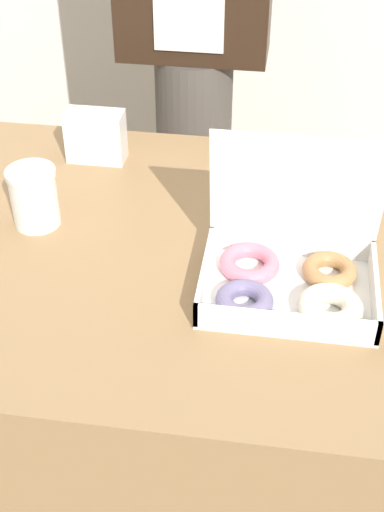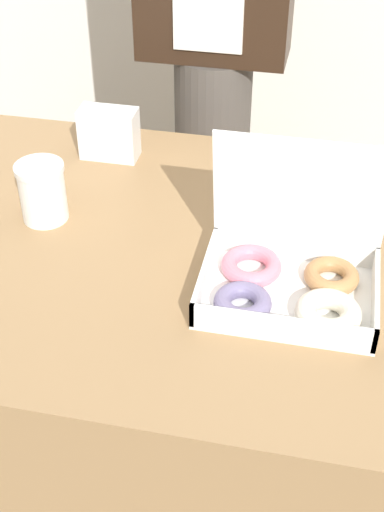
% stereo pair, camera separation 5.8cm
% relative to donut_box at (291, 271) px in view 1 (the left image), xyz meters
% --- Properties ---
extents(ground_plane, '(14.00, 14.00, 0.00)m').
position_rel_donut_box_xyz_m(ground_plane, '(-0.27, 0.10, -0.81)').
color(ground_plane, gray).
extents(table, '(1.07, 0.86, 0.77)m').
position_rel_donut_box_xyz_m(table, '(-0.27, 0.10, -0.42)').
color(table, '#99754C').
rests_on(table, ground_plane).
extents(donut_box, '(0.30, 0.24, 0.27)m').
position_rel_donut_box_xyz_m(donut_box, '(0.00, 0.00, 0.00)').
color(donut_box, white).
rests_on(donut_box, table).
extents(coffee_cup, '(0.09, 0.09, 0.12)m').
position_rel_donut_box_xyz_m(coffee_cup, '(-0.50, 0.13, 0.02)').
color(coffee_cup, white).
rests_on(coffee_cup, table).
extents(napkin_holder, '(0.13, 0.06, 0.11)m').
position_rel_donut_box_xyz_m(napkin_holder, '(-0.44, 0.39, 0.02)').
color(napkin_holder, silver).
rests_on(napkin_holder, table).
extents(person_customer, '(0.38, 0.21, 1.61)m').
position_rel_donut_box_xyz_m(person_customer, '(-0.28, 0.80, 0.08)').
color(person_customer, '#4C4742').
rests_on(person_customer, ground_plane).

